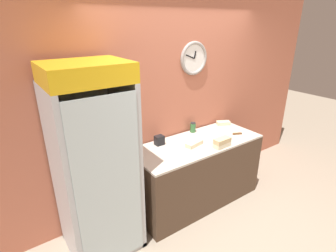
% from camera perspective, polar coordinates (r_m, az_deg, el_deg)
% --- Properties ---
extents(ground_plane, '(14.00, 14.00, 0.00)m').
position_cam_1_polar(ground_plane, '(3.42, 16.65, -22.50)').
color(ground_plane, gray).
extents(wall_back, '(5.20, 0.10, 2.70)m').
position_cam_1_polar(wall_back, '(3.54, 2.44, 5.67)').
color(wall_back, '#B7664C').
rests_on(wall_back, ground_plane).
extents(prep_counter, '(1.76, 0.71, 0.89)m').
position_cam_1_polar(prep_counter, '(3.62, 6.15, -9.87)').
color(prep_counter, '#4C3828').
rests_on(prep_counter, ground_plane).
extents(beverage_cooler, '(0.73, 0.69, 2.02)m').
position_cam_1_polar(beverage_cooler, '(2.75, -16.17, -5.93)').
color(beverage_cooler, '#B2B7BC').
rests_on(beverage_cooler, ground_plane).
extents(sandwich_stack_bottom, '(0.23, 0.11, 0.06)m').
position_cam_1_polar(sandwich_stack_bottom, '(3.32, 11.66, -4.04)').
color(sandwich_stack_bottom, beige).
rests_on(sandwich_stack_bottom, prep_counter).
extents(sandwich_stack_middle, '(0.23, 0.11, 0.06)m').
position_cam_1_polar(sandwich_stack_middle, '(3.29, 11.74, -3.12)').
color(sandwich_stack_middle, tan).
rests_on(sandwich_stack_middle, sandwich_stack_bottom).
extents(sandwich_flat_left, '(0.22, 0.18, 0.05)m').
position_cam_1_polar(sandwich_flat_left, '(4.03, 11.96, 0.64)').
color(sandwich_flat_left, beige).
rests_on(sandwich_flat_left, prep_counter).
extents(sandwich_flat_right, '(0.26, 0.14, 0.05)m').
position_cam_1_polar(sandwich_flat_right, '(3.30, 5.73, -3.85)').
color(sandwich_flat_right, beige).
rests_on(sandwich_flat_right, prep_counter).
extents(chefs_knife, '(0.29, 0.17, 0.02)m').
position_cam_1_polar(chefs_knife, '(3.76, 15.51, -1.61)').
color(chefs_knife, silver).
rests_on(chefs_knife, prep_counter).
extents(condiment_jar, '(0.08, 0.08, 0.14)m').
position_cam_1_polar(condiment_jar, '(3.69, 5.44, -0.29)').
color(condiment_jar, '#336B38').
rests_on(condiment_jar, prep_counter).
extents(napkin_dispenser, '(0.11, 0.09, 0.12)m').
position_cam_1_polar(napkin_dispenser, '(3.30, -1.89, -3.12)').
color(napkin_dispenser, black).
rests_on(napkin_dispenser, prep_counter).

